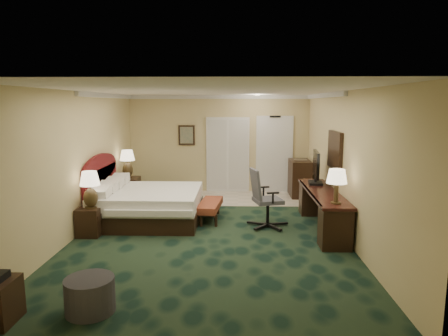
{
  "coord_description": "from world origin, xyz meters",
  "views": [
    {
      "loc": [
        0.49,
        -7.38,
        2.46
      ],
      "look_at": [
        0.24,
        0.6,
        1.18
      ],
      "focal_mm": 32.0,
      "sensor_mm": 36.0,
      "label": 1
    }
  ],
  "objects_px": {
    "desk": "(322,210)",
    "tv": "(316,168)",
    "nightstand_far": "(129,190)",
    "minibar": "(300,178)",
    "lamp_near": "(90,190)",
    "nightstand_near": "(90,221)",
    "lamp_far": "(128,164)",
    "desk_chair": "(268,198)",
    "ottoman": "(90,295)",
    "bed_bench": "(210,211)",
    "bed": "(149,206)"
  },
  "relations": [
    {
      "from": "lamp_far",
      "to": "minibar",
      "type": "relative_size",
      "value": 0.72
    },
    {
      "from": "nightstand_near",
      "to": "desk",
      "type": "height_order",
      "value": "desk"
    },
    {
      "from": "tv",
      "to": "desk_chair",
      "type": "distance_m",
      "value": 1.34
    },
    {
      "from": "bed",
      "to": "nightstand_near",
      "type": "relative_size",
      "value": 3.97
    },
    {
      "from": "tv",
      "to": "ottoman",
      "type": "bearing_deg",
      "value": -124.46
    },
    {
      "from": "nightstand_near",
      "to": "nightstand_far",
      "type": "distance_m",
      "value": 2.63
    },
    {
      "from": "minibar",
      "to": "desk",
      "type": "bearing_deg",
      "value": -89.95
    },
    {
      "from": "desk",
      "to": "ottoman",
      "type": "bearing_deg",
      "value": -135.91
    },
    {
      "from": "lamp_near",
      "to": "lamp_far",
      "type": "height_order",
      "value": "lamp_far"
    },
    {
      "from": "bed_bench",
      "to": "tv",
      "type": "bearing_deg",
      "value": 10.07
    },
    {
      "from": "desk",
      "to": "desk_chair",
      "type": "xyz_separation_m",
      "value": [
        -1.07,
        0.09,
        0.22
      ]
    },
    {
      "from": "lamp_far",
      "to": "desk",
      "type": "bearing_deg",
      "value": -25.57
    },
    {
      "from": "nightstand_far",
      "to": "minibar",
      "type": "height_order",
      "value": "minibar"
    },
    {
      "from": "nightstand_far",
      "to": "lamp_far",
      "type": "relative_size",
      "value": 0.88
    },
    {
      "from": "tv",
      "to": "lamp_near",
      "type": "bearing_deg",
      "value": -158.19
    },
    {
      "from": "bed",
      "to": "nightstand_far",
      "type": "relative_size",
      "value": 3.41
    },
    {
      "from": "lamp_far",
      "to": "ottoman",
      "type": "distance_m",
      "value": 5.61
    },
    {
      "from": "bed_bench",
      "to": "desk_chair",
      "type": "relative_size",
      "value": 0.97
    },
    {
      "from": "ottoman",
      "to": "desk",
      "type": "height_order",
      "value": "desk"
    },
    {
      "from": "nightstand_near",
      "to": "lamp_far",
      "type": "bearing_deg",
      "value": 89.7
    },
    {
      "from": "lamp_near",
      "to": "ottoman",
      "type": "relative_size",
      "value": 1.19
    },
    {
      "from": "lamp_far",
      "to": "minibar",
      "type": "bearing_deg",
      "value": 9.24
    },
    {
      "from": "desk",
      "to": "desk_chair",
      "type": "relative_size",
      "value": 2.21
    },
    {
      "from": "nightstand_near",
      "to": "tv",
      "type": "relative_size",
      "value": 0.58
    },
    {
      "from": "bed_bench",
      "to": "desk",
      "type": "distance_m",
      "value": 2.34
    },
    {
      "from": "bed_bench",
      "to": "minibar",
      "type": "distance_m",
      "value": 3.24
    },
    {
      "from": "bed",
      "to": "tv",
      "type": "distance_m",
      "value": 3.63
    },
    {
      "from": "nightstand_near",
      "to": "desk",
      "type": "xyz_separation_m",
      "value": [
        4.46,
        0.53,
        0.12
      ]
    },
    {
      "from": "nightstand_far",
      "to": "desk",
      "type": "bearing_deg",
      "value": -25.38
    },
    {
      "from": "lamp_near",
      "to": "ottoman",
      "type": "bearing_deg",
      "value": -70.59
    },
    {
      "from": "nightstand_far",
      "to": "tv",
      "type": "height_order",
      "value": "tv"
    },
    {
      "from": "desk",
      "to": "tv",
      "type": "relative_size",
      "value": 2.91
    },
    {
      "from": "tv",
      "to": "desk",
      "type": "bearing_deg",
      "value": -83.85
    },
    {
      "from": "ottoman",
      "to": "bed_bench",
      "type": "bearing_deg",
      "value": 73.12
    },
    {
      "from": "desk_chair",
      "to": "minibar",
      "type": "xyz_separation_m",
      "value": [
        1.06,
        2.76,
        -0.11
      ]
    },
    {
      "from": "lamp_far",
      "to": "ottoman",
      "type": "height_order",
      "value": "lamp_far"
    },
    {
      "from": "lamp_near",
      "to": "lamp_far",
      "type": "xyz_separation_m",
      "value": [
        -0.02,
        2.67,
        0.09
      ]
    },
    {
      "from": "nightstand_near",
      "to": "ottoman",
      "type": "height_order",
      "value": "nightstand_near"
    },
    {
      "from": "ottoman",
      "to": "tv",
      "type": "bearing_deg",
      "value": 49.7
    },
    {
      "from": "lamp_near",
      "to": "tv",
      "type": "height_order",
      "value": "tv"
    },
    {
      "from": "nightstand_far",
      "to": "minibar",
      "type": "relative_size",
      "value": 0.63
    },
    {
      "from": "nightstand_near",
      "to": "nightstand_far",
      "type": "relative_size",
      "value": 0.86
    },
    {
      "from": "desk_chair",
      "to": "ottoman",
      "type": "bearing_deg",
      "value": -139.74
    },
    {
      "from": "lamp_far",
      "to": "desk",
      "type": "relative_size",
      "value": 0.26
    },
    {
      "from": "nightstand_near",
      "to": "desk_chair",
      "type": "height_order",
      "value": "desk_chair"
    },
    {
      "from": "minibar",
      "to": "nightstand_near",
      "type": "bearing_deg",
      "value": -142.84
    },
    {
      "from": "nightstand_far",
      "to": "ottoman",
      "type": "height_order",
      "value": "nightstand_far"
    },
    {
      "from": "lamp_near",
      "to": "nightstand_near",
      "type": "bearing_deg",
      "value": 155.53
    },
    {
      "from": "tv",
      "to": "lamp_far",
      "type": "bearing_deg",
      "value": 168.25
    },
    {
      "from": "nightstand_far",
      "to": "minibar",
      "type": "bearing_deg",
      "value": 9.64
    }
  ]
}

